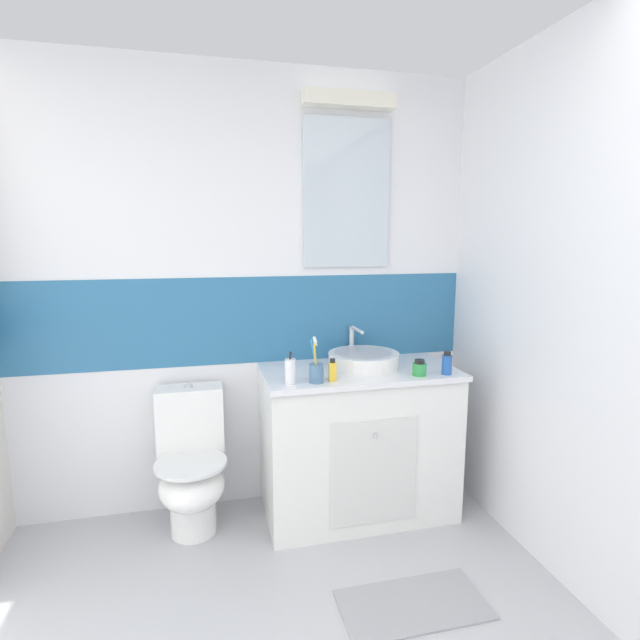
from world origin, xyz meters
The scene contains 11 objects.
wall_back_tiled centered at (0.01, 2.45, 1.26)m, with size 3.20×0.20×2.50m.
wall_right_plain centered at (1.35, 1.20, 1.25)m, with size 0.10×3.48×2.50m, color white.
vanity_cabinet centered at (0.57, 2.12, 0.43)m, with size 1.07×0.58×0.85m.
sink_basin centered at (0.61, 2.15, 0.90)m, with size 0.40×0.44×0.20m.
toilet centered at (-0.35, 2.16, 0.36)m, with size 0.37×0.50×0.78m.
toothbrush_cup centered at (0.29, 1.92, 0.91)m, with size 0.07×0.07×0.23m.
soap_dispenser centered at (0.16, 1.93, 0.91)m, with size 0.05×0.05×0.17m.
hair_gel_jar centered at (0.84, 1.92, 0.89)m, with size 0.07×0.07×0.09m.
perfume_flask_small centered at (0.37, 1.93, 0.91)m, with size 0.04×0.03×0.12m.
lotion_bottle_short centered at (1.00, 1.91, 0.91)m, with size 0.05×0.05×0.12m.
bath_mat centered at (0.58, 1.34, 0.01)m, with size 0.63×0.32×0.01m, color #99999E.
Camera 1 is at (-0.26, -0.40, 1.57)m, focal length 27.60 mm.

